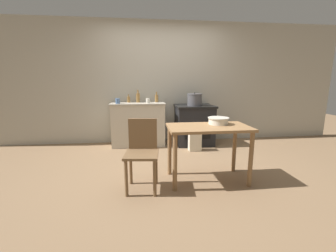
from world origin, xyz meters
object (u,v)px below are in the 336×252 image
(bottle_left, at_px, (129,99))
(bottle_mid_left, at_px, (157,98))
(chair, at_px, (142,151))
(cup_center_left, at_px, (118,101))
(bottle_far_left, at_px, (138,98))
(cup_center, at_px, (148,101))
(mixing_bowl_large, at_px, (218,120))
(flour_sack, at_px, (195,141))
(stove, at_px, (194,125))
(stock_pot, at_px, (195,100))
(work_table, at_px, (208,135))

(bottle_left, bearing_deg, bottle_mid_left, -2.85)
(chair, bearing_deg, cup_center_left, 110.59)
(bottle_far_left, xyz_separation_m, cup_center, (0.20, -0.20, -0.05))
(bottle_left, bearing_deg, mixing_bowl_large, -54.83)
(bottle_mid_left, bearing_deg, flour_sack, -41.47)
(stove, xyz_separation_m, stock_pot, (-0.02, -0.08, 0.53))
(cup_center_left, height_order, cup_center, cup_center_left)
(stock_pot, height_order, cup_center_left, stock_pot)
(stock_pot, bearing_deg, bottle_mid_left, 164.24)
(cup_center, bearing_deg, stove, 2.97)
(flour_sack, relative_size, bottle_far_left, 1.43)
(bottle_left, bearing_deg, chair, -83.18)
(cup_center, bearing_deg, mixing_bowl_large, -60.88)
(flour_sack, xyz_separation_m, cup_center_left, (-1.46, 0.40, 0.75))
(bottle_left, bearing_deg, flour_sack, -26.68)
(chair, relative_size, cup_center_left, 8.35)
(bottle_mid_left, bearing_deg, cup_center, -135.26)
(mixing_bowl_large, bearing_deg, cup_center, 119.12)
(cup_center, bearing_deg, chair, -94.51)
(work_table, bearing_deg, bottle_far_left, 115.69)
(chair, xyz_separation_m, bottle_left, (-0.24, 2.05, 0.47))
(chair, bearing_deg, work_table, 14.03)
(cup_center_left, bearing_deg, bottle_far_left, 28.81)
(chair, height_order, cup_center_left, cup_center_left)
(flour_sack, height_order, cup_center, cup_center)
(stove, relative_size, bottle_left, 4.86)
(work_table, relative_size, cup_center_left, 10.24)
(bottle_mid_left, distance_m, cup_center, 0.27)
(chair, distance_m, stock_pot, 2.16)
(work_table, bearing_deg, cup_center_left, 127.73)
(stove, relative_size, bottle_far_left, 3.23)
(chair, height_order, bottle_far_left, bottle_far_left)
(bottle_far_left, bearing_deg, flour_sack, -30.05)
(chair, xyz_separation_m, flour_sack, (1.02, 1.41, -0.30))
(stock_pot, xyz_separation_m, mixing_bowl_large, (-0.05, -1.58, -0.15))
(cup_center_left, bearing_deg, mixing_bowl_large, -46.97)
(bottle_left, relative_size, bottle_mid_left, 0.79)
(chair, xyz_separation_m, cup_center, (0.14, 1.83, 0.45))
(cup_center_left, distance_m, cup_center, 0.59)
(stock_pot, height_order, bottle_far_left, bottle_far_left)
(stove, relative_size, stock_pot, 2.71)
(stove, distance_m, work_table, 1.80)
(work_table, height_order, stock_pot, stock_pot)
(stove, xyz_separation_m, work_table, (-0.24, -1.77, 0.21))
(chair, distance_m, mixing_bowl_large, 1.11)
(chair, relative_size, flour_sack, 2.38)
(bottle_mid_left, bearing_deg, mixing_bowl_large, -68.48)
(stock_pot, bearing_deg, cup_center_left, 179.63)
(flour_sack, distance_m, bottle_left, 1.61)
(bottle_far_left, height_order, cup_center, bottle_far_left)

